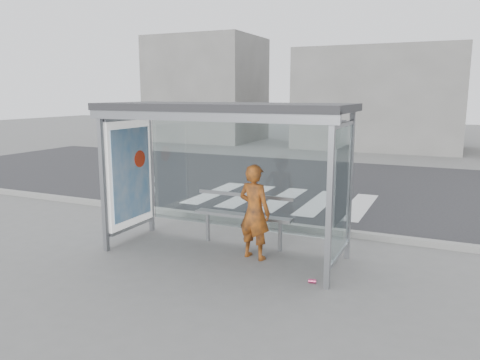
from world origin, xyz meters
name	(u,v)px	position (x,y,z in m)	size (l,w,h in m)	color
ground	(224,254)	(0.00, 0.00, 0.00)	(80.00, 80.00, 0.00)	slate
road	(324,184)	(0.00, 7.00, 0.00)	(30.00, 10.00, 0.01)	#262628
curb	(265,223)	(0.00, 1.95, 0.06)	(30.00, 0.18, 0.12)	gray
crosswalk	(282,199)	(-0.50, 4.50, 0.00)	(4.55, 3.00, 0.00)	silver
bus_shelter	(206,140)	(-0.37, 0.06, 1.98)	(4.25, 1.65, 2.62)	gray
building_left	(207,89)	(-10.00, 18.00, 3.00)	(6.00, 5.00, 6.00)	slate
building_center	(380,99)	(0.00, 18.00, 2.50)	(8.00, 5.00, 5.00)	slate
person	(254,212)	(0.55, 0.05, 0.81)	(0.59, 0.39, 1.63)	orange
bench	(243,215)	(0.11, 0.58, 0.57)	(1.88, 0.23, 0.97)	gray
soda_can	(312,281)	(1.76, -0.59, 0.03)	(0.06, 0.06, 0.11)	#D33E71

